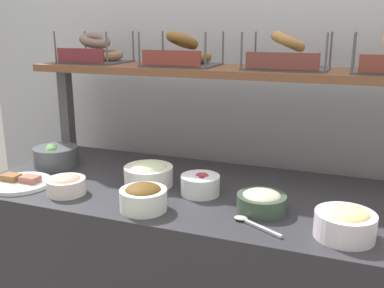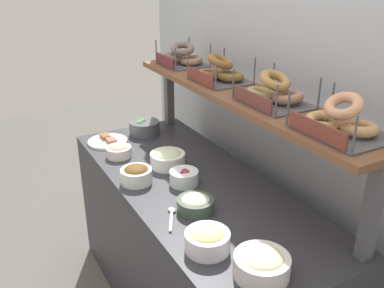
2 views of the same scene
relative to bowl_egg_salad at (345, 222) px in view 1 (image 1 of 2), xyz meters
The scene contains 15 objects.
back_wall 0.96m from the bowl_egg_salad, 122.79° to the left, with size 2.94×0.06×2.40m, color #ADB3BE.
shelf_riser_left 1.40m from the bowl_egg_salad, 159.67° to the left, with size 0.05×0.05×0.40m, color #4C4C51.
upper_shelf 0.78m from the bowl_egg_salad, 135.51° to the left, with size 1.70×0.32×0.03m, color brown.
bowl_egg_salad is the anchor object (origin of this frame).
bowl_veggie_mix 1.23m from the bowl_egg_salad, 168.08° to the left, with size 0.19×0.19×0.10m.
bowl_beet_salad 0.53m from the bowl_egg_salad, 161.59° to the left, with size 0.14×0.14×0.08m.
bowl_tuna_salad 0.28m from the bowl_egg_salad, 159.95° to the left, with size 0.16×0.16×0.07m.
bowl_lox_spread 0.96m from the bowl_egg_salad, behind, with size 0.14×0.14×0.07m.
bowl_scallion_spread 0.74m from the bowl_egg_salad, 165.69° to the left, with size 0.19×0.19×0.09m.
bowl_chocolate_spread 0.63m from the bowl_egg_salad, behind, with size 0.16×0.16×0.09m.
serving_plate_white 1.18m from the bowl_egg_salad, behind, with size 0.24×0.24×0.04m.
serving_spoon_near_plate 0.28m from the bowl_egg_salad, behind, with size 0.17×0.10×0.01m.
bagel_basket_poppy 1.31m from the bowl_egg_salad, 156.47° to the left, with size 0.27×0.24×0.14m.
bagel_basket_cinnamon_raisin 0.96m from the bowl_egg_salad, 145.32° to the left, with size 0.29×0.25×0.15m.
bagel_basket_everything 0.71m from the bowl_egg_salad, 118.63° to the left, with size 0.31×0.25×0.15m.
Camera 1 is at (0.49, -1.43, 1.44)m, focal length 40.48 mm.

